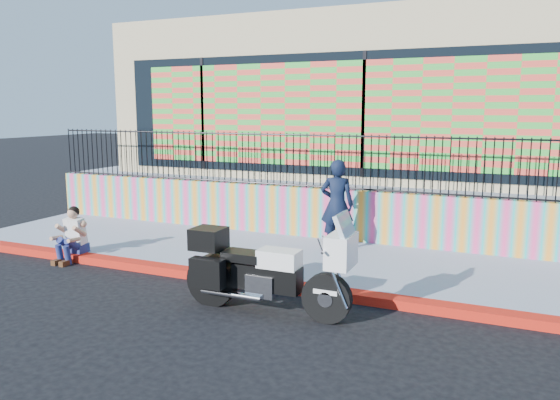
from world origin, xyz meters
The scene contains 10 objects.
ground centered at (0.00, 0.00, 0.00)m, with size 90.00×90.00×0.00m, color black.
red_curb centered at (0.00, 0.00, 0.07)m, with size 16.00×0.30×0.15m, color red.
sidewalk centered at (0.00, 1.65, 0.07)m, with size 16.00×3.00×0.15m, color #878CA2.
mural_wall centered at (0.00, 3.25, 0.70)m, with size 16.00×0.20×1.10m, color #FF438A.
metal_fence centered at (0.00, 3.25, 1.85)m, with size 15.80×0.04×1.20m, color black, non-canonical shape.
elevated_platform centered at (0.00, 8.35, 0.62)m, with size 16.00×10.00×1.25m, color #878CA2.
storefront_building centered at (0.00, 8.13, 3.25)m, with size 14.00×8.06×4.00m.
police_motorcycle centered at (-0.05, -1.02, 0.67)m, with size 2.57×0.85×1.60m.
police_officer centered at (-0.05, 2.44, 1.07)m, with size 0.67×0.44×1.84m, color black.
seated_man centered at (-4.70, -0.09, 0.45)m, with size 0.54×0.71×1.06m.
Camera 1 is at (3.27, -7.98, 2.98)m, focal length 35.00 mm.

